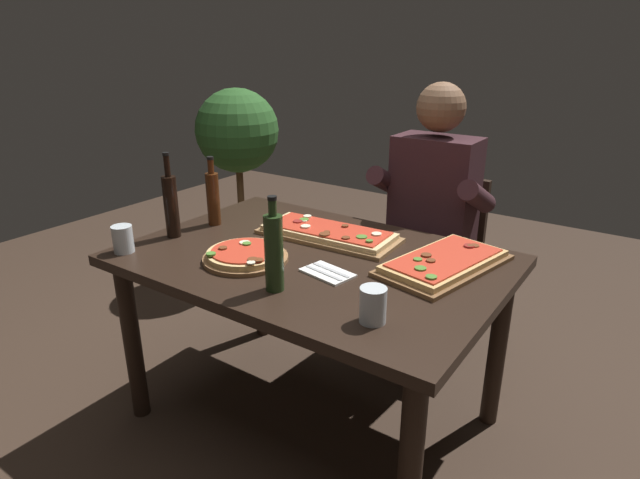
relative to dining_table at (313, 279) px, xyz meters
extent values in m
plane|color=#38281E|center=(0.00, 0.00, -0.64)|extent=(6.40, 6.40, 0.00)
cube|color=black|center=(0.00, 0.00, 0.08)|extent=(1.40, 0.96, 0.04)
cylinder|color=black|center=(-0.62, -0.40, -0.29)|extent=(0.07, 0.07, 0.70)
cylinder|color=black|center=(0.62, -0.40, -0.29)|extent=(0.07, 0.07, 0.70)
cylinder|color=black|center=(-0.62, 0.40, -0.29)|extent=(0.07, 0.07, 0.70)
cylinder|color=black|center=(0.62, 0.40, -0.29)|extent=(0.07, 0.07, 0.70)
cube|color=olive|center=(-0.06, 0.19, 0.10)|extent=(0.59, 0.27, 0.02)
cube|color=#E5C184|center=(-0.06, 0.19, 0.12)|extent=(0.55, 0.24, 0.02)
cube|color=red|center=(-0.06, 0.19, 0.13)|extent=(0.51, 0.21, 0.01)
cylinder|color=brown|center=(0.06, 0.13, 0.14)|extent=(0.03, 0.03, 0.01)
cylinder|color=beige|center=(-0.19, 0.21, 0.14)|extent=(0.02, 0.02, 0.00)
cylinder|color=beige|center=(-0.21, 0.26, 0.14)|extent=(0.04, 0.04, 0.01)
cylinder|color=#4C7F2D|center=(0.11, 0.18, 0.14)|extent=(0.04, 0.04, 0.00)
cylinder|color=beige|center=(-0.14, 0.15, 0.14)|extent=(0.04, 0.04, 0.01)
cylinder|color=maroon|center=(-0.21, 0.19, 0.14)|extent=(0.04, 0.04, 0.01)
cylinder|color=brown|center=(-0.01, 0.25, 0.14)|extent=(0.03, 0.03, 0.01)
cylinder|color=beige|center=(0.14, 0.24, 0.14)|extent=(0.04, 0.04, 0.01)
cylinder|color=brown|center=(-0.04, 0.15, 0.14)|extent=(0.03, 0.03, 0.00)
cylinder|color=brown|center=(-0.03, 0.12, 0.14)|extent=(0.04, 0.04, 0.01)
cylinder|color=#4C7F2D|center=(-0.20, 0.22, 0.14)|extent=(0.04, 0.04, 0.01)
cylinder|color=#4C7F2D|center=(0.16, 0.15, 0.14)|extent=(0.03, 0.03, 0.01)
cube|color=brown|center=(0.45, 0.18, 0.10)|extent=(0.37, 0.55, 0.02)
cube|color=tan|center=(0.45, 0.18, 0.12)|extent=(0.33, 0.51, 0.02)
cube|color=red|center=(0.45, 0.18, 0.13)|extent=(0.30, 0.46, 0.01)
cylinder|color=#4C7F2D|center=(0.38, 0.10, 0.14)|extent=(0.03, 0.03, 0.01)
cylinder|color=maroon|center=(0.49, 0.32, 0.14)|extent=(0.04, 0.04, 0.01)
cylinder|color=#4C7F2D|center=(0.48, -0.01, 0.14)|extent=(0.04, 0.04, 0.01)
cylinder|color=brown|center=(0.43, 0.11, 0.14)|extent=(0.03, 0.03, 0.01)
cylinder|color=#4C7F2D|center=(0.42, 0.03, 0.14)|extent=(0.04, 0.04, 0.01)
cylinder|color=brown|center=(0.39, 0.15, 0.14)|extent=(0.04, 0.04, 0.01)
cylinder|color=brown|center=(0.50, 0.34, 0.14)|extent=(0.04, 0.04, 0.00)
cylinder|color=brown|center=(0.49, 0.32, 0.14)|extent=(0.02, 0.02, 0.01)
cylinder|color=brown|center=(-0.18, -0.18, 0.10)|extent=(0.31, 0.31, 0.02)
cylinder|color=#DBB270|center=(-0.18, -0.18, 0.12)|extent=(0.28, 0.28, 0.02)
cylinder|color=red|center=(-0.18, -0.18, 0.13)|extent=(0.25, 0.25, 0.01)
cylinder|color=beige|center=(-0.08, -0.26, 0.14)|extent=(0.03, 0.03, 0.01)
cylinder|color=beige|center=(-0.22, -0.13, 0.14)|extent=(0.04, 0.04, 0.01)
cylinder|color=#4C7F2D|center=(-0.25, -0.28, 0.14)|extent=(0.03, 0.03, 0.01)
cylinder|color=maroon|center=(-0.07, -0.15, 0.14)|extent=(0.03, 0.03, 0.01)
cylinder|color=#4C7F2D|center=(-0.08, -0.15, 0.14)|extent=(0.03, 0.03, 0.01)
cylinder|color=brown|center=(-0.07, -0.22, 0.14)|extent=(0.03, 0.03, 0.00)
cylinder|color=brown|center=(-0.09, -0.23, 0.14)|extent=(0.04, 0.04, 0.01)
cylinder|color=#4C7F2D|center=(-0.21, -0.13, 0.14)|extent=(0.03, 0.03, 0.01)
cylinder|color=brown|center=(-0.25, -0.22, 0.14)|extent=(0.03, 0.03, 0.01)
cylinder|color=#233819|center=(0.06, -0.30, 0.22)|extent=(0.06, 0.06, 0.25)
cylinder|color=#233819|center=(0.06, -0.30, 0.37)|extent=(0.03, 0.03, 0.05)
cylinder|color=black|center=(0.06, -0.30, 0.41)|extent=(0.03, 0.03, 0.01)
cylinder|color=#47230F|center=(-0.56, 0.05, 0.21)|extent=(0.06, 0.06, 0.23)
cylinder|color=#47230F|center=(-0.56, 0.05, 0.35)|extent=(0.03, 0.03, 0.06)
cylinder|color=black|center=(-0.56, 0.05, 0.39)|extent=(0.03, 0.03, 0.01)
cylinder|color=black|center=(-0.59, -0.15, 0.22)|extent=(0.06, 0.06, 0.25)
cylinder|color=black|center=(-0.59, -0.15, 0.39)|extent=(0.02, 0.02, 0.08)
cylinder|color=black|center=(-0.59, -0.15, 0.44)|extent=(0.03, 0.03, 0.01)
cylinder|color=silver|center=(0.43, -0.30, 0.15)|extent=(0.08, 0.08, 0.11)
cylinder|color=#5B3814|center=(0.43, -0.30, 0.12)|extent=(0.06, 0.06, 0.06)
cylinder|color=silver|center=(-0.62, -0.38, 0.15)|extent=(0.08, 0.08, 0.10)
cylinder|color=silver|center=(-0.62, -0.38, 0.12)|extent=(0.06, 0.06, 0.06)
cube|color=white|center=(0.14, -0.10, 0.10)|extent=(0.20, 0.14, 0.01)
cube|color=silver|center=(0.13, -0.12, 0.10)|extent=(0.17, 0.04, 0.00)
cube|color=silver|center=(0.14, -0.09, 0.10)|extent=(0.17, 0.05, 0.00)
cube|color=black|center=(0.15, 0.78, -0.21)|extent=(0.44, 0.44, 0.04)
cube|color=black|center=(0.15, 0.98, 0.02)|extent=(0.40, 0.04, 0.42)
cylinder|color=black|center=(-0.04, 0.59, -0.44)|extent=(0.04, 0.04, 0.41)
cylinder|color=black|center=(0.34, 0.59, -0.44)|extent=(0.04, 0.04, 0.41)
cylinder|color=black|center=(-0.04, 0.97, -0.44)|extent=(0.04, 0.04, 0.41)
cylinder|color=black|center=(0.34, 0.97, -0.44)|extent=(0.04, 0.04, 0.41)
cylinder|color=#23232D|center=(0.05, 0.60, -0.42)|extent=(0.11, 0.11, 0.45)
cylinder|color=#23232D|center=(0.25, 0.60, -0.42)|extent=(0.11, 0.11, 0.45)
cube|color=#23232D|center=(0.15, 0.68, -0.13)|extent=(0.34, 0.40, 0.12)
cube|color=#381E23|center=(0.15, 0.78, 0.19)|extent=(0.38, 0.22, 0.52)
sphere|color=brown|center=(0.15, 0.78, 0.58)|extent=(0.22, 0.22, 0.22)
cylinder|color=#381E23|center=(-0.07, 0.73, 0.21)|extent=(0.09, 0.31, 0.21)
cylinder|color=#381E23|center=(0.37, 0.73, 0.21)|extent=(0.09, 0.31, 0.21)
cylinder|color=#846042|center=(-1.22, 0.92, -0.47)|extent=(0.29, 0.29, 0.34)
cylinder|color=brown|center=(-1.22, 0.92, -0.09)|extent=(0.04, 0.04, 0.42)
sphere|color=#285623|center=(-1.22, 0.92, 0.33)|extent=(0.51, 0.51, 0.51)
camera|label=1|loc=(1.07, -1.50, 0.87)|focal=29.81mm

